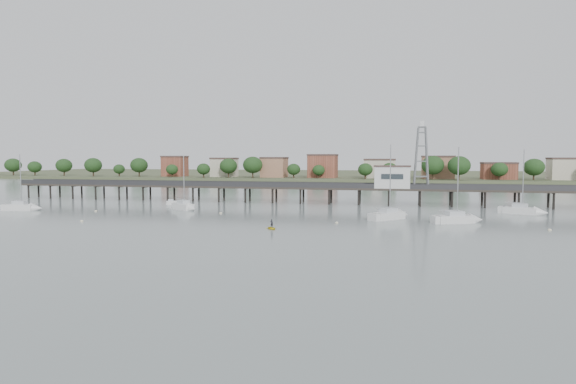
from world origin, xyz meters
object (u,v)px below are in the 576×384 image
lattice_tower (421,158)px  sailboat_b (186,207)px  white_tender (174,203)px  sailboat_e (527,211)px  sailboat_c (393,215)px  sailboat_a (25,207)px  pier (288,188)px  sailboat_d (462,219)px  yellow_dinghy (272,229)px

lattice_tower → sailboat_b: 54.29m
white_tender → sailboat_e: bearing=-24.4°
sailboat_c → sailboat_a: bearing=133.2°
pier → lattice_tower: bearing=0.0°
sailboat_d → sailboat_a: 87.46m
white_tender → sailboat_d: bearing=-39.1°
pier → sailboat_b: (-17.64, -20.56, -3.15)m
sailboat_b → sailboat_d: (54.61, -8.44, -0.01)m
pier → sailboat_e: 52.83m
yellow_dinghy → sailboat_e: bearing=0.4°
sailboat_c → yellow_dinghy: bearing=173.9°
sailboat_b → sailboat_c: bearing=26.6°
pier → sailboat_c: bearing=-45.6°
pier → white_tender: 27.72m
sailboat_d → white_tender: bearing=141.6°
sailboat_b → white_tender: size_ratio=3.11×
sailboat_d → lattice_tower: bearing=79.2°
lattice_tower → sailboat_a: lattice_tower is taller
sailboat_b → sailboat_c: size_ratio=0.85×
sailboat_e → sailboat_d: sailboat_d is taller
sailboat_b → yellow_dinghy: bearing=-8.4°
sailboat_c → sailboat_d: bearing=-63.4°
sailboat_e → sailboat_b: size_ratio=1.11×
white_tender → yellow_dinghy: size_ratio=1.72×
sailboat_e → sailboat_a: 102.83m
lattice_tower → sailboat_a: (-81.99, -28.74, -10.45)m
lattice_tower → sailboat_b: (-49.14, -20.56, -10.45)m
white_tender → sailboat_a: bearing=-165.2°
yellow_dinghy → sailboat_a: bearing=132.0°
pier → sailboat_b: bearing=-130.6°
sailboat_b → sailboat_a: (-32.85, -8.17, -0.00)m
pier → sailboat_e: size_ratio=11.16×
pier → sailboat_c: 36.59m
sailboat_e → white_tender: size_ratio=3.45×
sailboat_a → yellow_dinghy: bearing=-27.0°
sailboat_b → sailboat_a: 33.85m
sailboat_e → sailboat_d: (-14.15, -16.03, -0.00)m
sailboat_c → pier: bearing=85.6°
sailboat_c → yellow_dinghy: (-18.43, -17.04, -0.64)m
sailboat_e → white_tender: 76.79m
sailboat_b → sailboat_e: bearing=40.2°
sailboat_d → pier: bearing=120.4°
sailboat_e → yellow_dinghy: 53.34m
lattice_tower → white_tender: (-57.12, -10.03, -10.67)m
white_tender → yellow_dinghy: bearing=-67.5°
sailboat_b → lattice_tower: bearing=56.6°
sailboat_e → sailboat_d: size_ratio=0.98×
pier → yellow_dinghy: bearing=-80.6°
lattice_tower → sailboat_a: 87.51m
pier → sailboat_b: 27.28m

